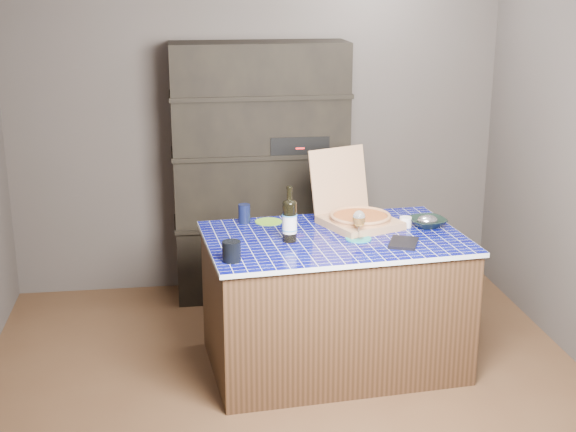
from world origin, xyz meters
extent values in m
plane|color=#523823|center=(0.00, 0.00, 0.00)|extent=(3.50, 3.50, 0.00)
plane|color=#49423F|center=(0.00, 1.75, 1.25)|extent=(3.50, 0.00, 3.50)
plane|color=#49423F|center=(0.00, -1.75, 1.25)|extent=(3.50, 0.00, 3.50)
cube|color=black|center=(0.00, 1.53, 0.90)|extent=(1.20, 0.40, 1.80)
cube|color=black|center=(0.25, 1.48, 1.12)|extent=(0.40, 0.32, 0.12)
cube|color=#492E1C|center=(0.30, 0.36, 0.39)|extent=(1.50, 1.01, 0.77)
cube|color=#050655|center=(0.30, 0.36, 0.79)|extent=(1.54, 1.05, 0.03)
cube|color=#A87C56|center=(0.48, 0.52, 0.82)|extent=(0.51, 0.51, 0.04)
cube|color=#A87C56|center=(0.40, 0.74, 1.04)|extent=(0.39, 0.23, 0.38)
cylinder|color=#AB7247|center=(0.48, 0.52, 0.85)|extent=(0.36, 0.36, 0.01)
cylinder|color=maroon|center=(0.48, 0.52, 0.86)|extent=(0.32, 0.32, 0.01)
torus|color=#AB7247|center=(0.48, 0.52, 0.87)|extent=(0.36, 0.36, 0.02)
cylinder|color=black|center=(0.03, 0.31, 0.91)|extent=(0.08, 0.08, 0.22)
ellipsoid|color=black|center=(0.03, 0.31, 1.02)|extent=(0.08, 0.08, 0.04)
cylinder|color=black|center=(0.03, 0.31, 1.07)|extent=(0.03, 0.03, 0.09)
cylinder|color=silver|center=(0.03, 0.31, 0.90)|extent=(0.08, 0.08, 0.10)
cylinder|color=#3A86C6|center=(0.03, 0.31, 0.87)|extent=(0.08, 0.08, 0.01)
cylinder|color=#3A86C6|center=(0.03, 0.31, 0.95)|extent=(0.08, 0.08, 0.01)
cylinder|color=teal|center=(0.42, 0.28, 0.80)|extent=(0.15, 0.15, 0.01)
cylinder|color=white|center=(0.42, 0.28, 0.81)|extent=(0.06, 0.06, 0.00)
cylinder|color=white|center=(0.42, 0.28, 0.85)|extent=(0.01, 0.01, 0.07)
ellipsoid|color=white|center=(0.42, 0.28, 0.92)|extent=(0.07, 0.07, 0.10)
cylinder|color=#B7721D|center=(0.42, 0.28, 0.91)|extent=(0.06, 0.06, 0.05)
cylinder|color=white|center=(0.42, 0.28, 0.94)|extent=(0.06, 0.06, 0.02)
cylinder|color=black|center=(-0.31, 0.02, 0.86)|extent=(0.10, 0.10, 0.11)
cube|color=black|center=(0.65, 0.16, 0.81)|extent=(0.22, 0.25, 0.02)
imported|color=black|center=(0.88, 0.46, 0.83)|extent=(0.25, 0.25, 0.05)
ellipsoid|color=silver|center=(0.88, 0.46, 0.84)|extent=(0.12, 0.10, 0.06)
cylinder|color=white|center=(0.75, 0.47, 0.83)|extent=(0.07, 0.07, 0.06)
cylinder|color=black|center=(-0.19, 0.69, 0.86)|extent=(0.07, 0.07, 0.11)
cylinder|color=#7FC72A|center=(-0.04, 0.68, 0.80)|extent=(0.16, 0.16, 0.01)
camera|label=1|loc=(-0.57, -3.90, 2.23)|focal=50.00mm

